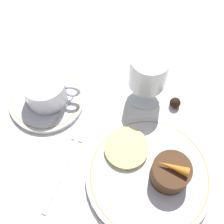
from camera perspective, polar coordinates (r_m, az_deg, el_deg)
name	(u,v)px	position (r m, az deg, el deg)	size (l,w,h in m)	color
ground_plane	(145,170)	(0.56, 6.14, -10.56)	(3.00, 3.00, 0.00)	white
dinner_plate	(149,176)	(0.55, 6.78, -11.47)	(0.22, 0.22, 0.01)	white
saucer	(47,98)	(0.63, -11.85, 2.44)	(0.15, 0.15, 0.01)	white
coffee_cup	(46,89)	(0.60, -12.05, 4.08)	(0.11, 0.08, 0.06)	white
spoon	(69,101)	(0.61, -7.89, 1.99)	(0.05, 0.10, 0.00)	silver
wine_glass	(148,74)	(0.57, 6.61, 6.99)	(0.07, 0.07, 0.12)	silver
fork	(71,151)	(0.57, -7.46, -7.15)	(0.06, 0.19, 0.01)	silver
dessert_cake	(170,173)	(0.53, 10.61, -10.86)	(0.07, 0.07, 0.04)	#4C2D19
carrot_garnish	(173,167)	(0.50, 11.17, -9.87)	(0.05, 0.03, 0.01)	orange
pineapple_slice	(126,148)	(0.56, 2.64, -6.61)	(0.08, 0.08, 0.01)	#EFE075
chocolate_truffle	(175,103)	(0.62, 11.47, 1.66)	(0.02, 0.02, 0.02)	black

